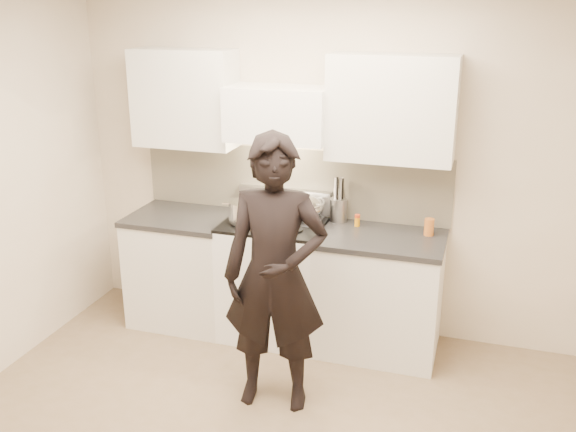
{
  "coord_description": "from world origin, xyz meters",
  "views": [
    {
      "loc": [
        1.19,
        -2.95,
        2.57
      ],
      "look_at": [
        -0.07,
        1.05,
        1.13
      ],
      "focal_mm": 40.0,
      "sensor_mm": 36.0,
      "label": 1
    }
  ],
  "objects": [
    {
      "name": "room_shell",
      "position": [
        -0.06,
        0.37,
        1.6
      ],
      "size": [
        4.04,
        3.54,
        2.7
      ],
      "color": "beige",
      "rests_on": "ground"
    },
    {
      "name": "stove",
      "position": [
        -0.3,
        1.42,
        0.47
      ],
      "size": [
        0.76,
        0.65,
        0.96
      ],
      "color": "white",
      "rests_on": "ground"
    },
    {
      "name": "counter_right",
      "position": [
        0.53,
        1.43,
        0.46
      ],
      "size": [
        0.92,
        0.67,
        0.92
      ],
      "color": "silver",
      "rests_on": "ground"
    },
    {
      "name": "counter_left",
      "position": [
        -1.08,
        1.43,
        0.46
      ],
      "size": [
        0.82,
        0.67,
        0.92
      ],
      "color": "silver",
      "rests_on": "ground"
    },
    {
      "name": "wok",
      "position": [
        -0.1,
        1.53,
        1.05
      ],
      "size": [
        0.34,
        0.41,
        0.27
      ],
      "color": "silver",
      "rests_on": "stove"
    },
    {
      "name": "stock_pot",
      "position": [
        -0.5,
        1.32,
        1.04
      ],
      "size": [
        0.34,
        0.28,
        0.16
      ],
      "color": "silver",
      "rests_on": "stove"
    },
    {
      "name": "utensil_crock",
      "position": [
        0.15,
        1.65,
        1.03
      ],
      "size": [
        0.13,
        0.13,
        0.35
      ],
      "color": "#A7A6A8",
      "rests_on": "counter_right"
    },
    {
      "name": "spice_jar",
      "position": [
        0.31,
        1.58,
        0.97
      ],
      "size": [
        0.04,
        0.04,
        0.09
      ],
      "color": "orange",
      "rests_on": "counter_right"
    },
    {
      "name": "oil_glass",
      "position": [
        0.85,
        1.55,
        0.98
      ],
      "size": [
        0.07,
        0.07,
        0.13
      ],
      "color": "#B35F22",
      "rests_on": "counter_right"
    },
    {
      "name": "person",
      "position": [
        0.0,
        0.55,
        0.91
      ],
      "size": [
        0.72,
        0.53,
        1.82
      ],
      "primitive_type": "imported",
      "rotation": [
        0.0,
        0.0,
        0.14
      ],
      "color": "black",
      "rests_on": "ground"
    }
  ]
}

